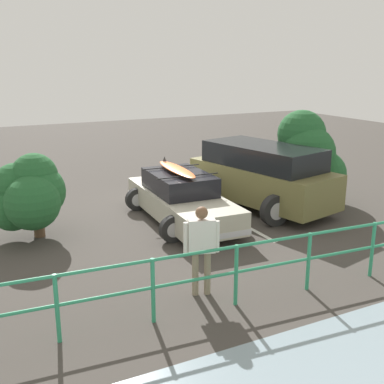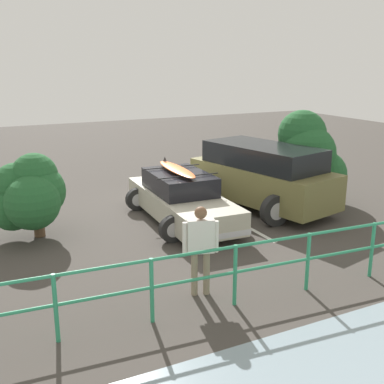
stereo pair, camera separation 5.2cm
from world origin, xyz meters
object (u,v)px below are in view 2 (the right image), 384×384
object	(u,v)px
person_bystander	(201,243)
bush_near_left	(30,193)
bush_near_right	(311,153)
sedan_car	(181,198)
suv_car	(262,175)

from	to	relation	value
person_bystander	bush_near_left	xyz separation A→B (m)	(2.31, -4.46, 0.12)
person_bystander	bush_near_right	size ratio (longest dim) A/B	0.61
sedan_car	bush_near_right	xyz separation A→B (m)	(-4.29, 0.10, 0.88)
sedan_car	bush_near_left	size ratio (longest dim) A/B	2.17
sedan_car	bush_near_left	distance (m)	3.89
sedan_car	person_bystander	xyz separation A→B (m)	(1.53, 4.07, 0.41)
bush_near_left	sedan_car	bearing A→B (deg)	174.10
suv_car	bush_near_left	xyz separation A→B (m)	(6.44, -0.39, 0.17)
person_bystander	bush_near_right	xyz separation A→B (m)	(-5.82, -3.96, 0.48)
suv_car	bush_near_right	distance (m)	1.77
suv_car	bush_near_left	size ratio (longest dim) A/B	2.28
suv_car	bush_near_right	bearing A→B (deg)	176.34
bush_near_left	person_bystander	bearing A→B (deg)	117.33
sedan_car	bush_near_right	world-z (taller)	bush_near_right
person_bystander	bush_near_left	distance (m)	5.02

